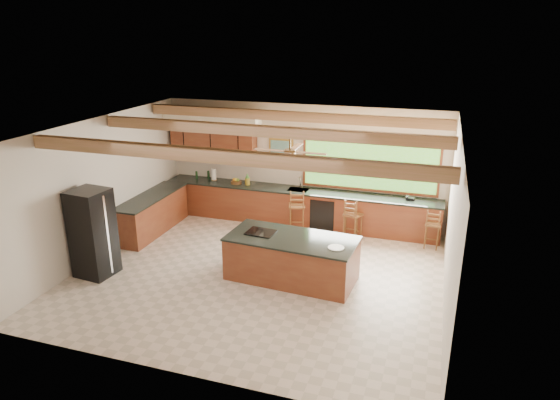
% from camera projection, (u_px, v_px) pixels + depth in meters
% --- Properties ---
extents(ground, '(7.20, 7.20, 0.00)m').
position_uv_depth(ground, '(259.00, 274.00, 10.17)').
color(ground, beige).
rests_on(ground, ground).
extents(room_shell, '(7.27, 6.54, 3.02)m').
position_uv_depth(room_shell, '(260.00, 161.00, 10.08)').
color(room_shell, beige).
rests_on(room_shell, ground).
extents(counter_run, '(7.12, 3.10, 1.24)m').
position_uv_depth(counter_run, '(262.00, 208.00, 12.52)').
color(counter_run, brown).
rests_on(counter_run, ground).
extents(island, '(2.61, 1.37, 0.90)m').
position_uv_depth(island, '(292.00, 258.00, 9.88)').
color(island, brown).
rests_on(island, ground).
extents(refrigerator, '(0.76, 0.75, 1.79)m').
position_uv_depth(refrigerator, '(93.00, 233.00, 9.91)').
color(refrigerator, black).
rests_on(refrigerator, ground).
extents(bar_stool_a, '(0.48, 0.48, 1.09)m').
position_uv_depth(bar_stool_a, '(296.00, 207.00, 12.08)').
color(bar_stool_a, brown).
rests_on(bar_stool_a, ground).
extents(bar_stool_b, '(0.37, 0.37, 0.99)m').
position_uv_depth(bar_stool_b, '(351.00, 215.00, 11.72)').
color(bar_stool_b, brown).
rests_on(bar_stool_b, ground).
extents(bar_stool_c, '(0.46, 0.46, 0.97)m').
position_uv_depth(bar_stool_c, '(353.00, 216.00, 11.71)').
color(bar_stool_c, brown).
rests_on(bar_stool_c, ground).
extents(bar_stool_d, '(0.36, 0.36, 0.94)m').
position_uv_depth(bar_stool_d, '(433.00, 225.00, 11.19)').
color(bar_stool_d, brown).
rests_on(bar_stool_d, ground).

